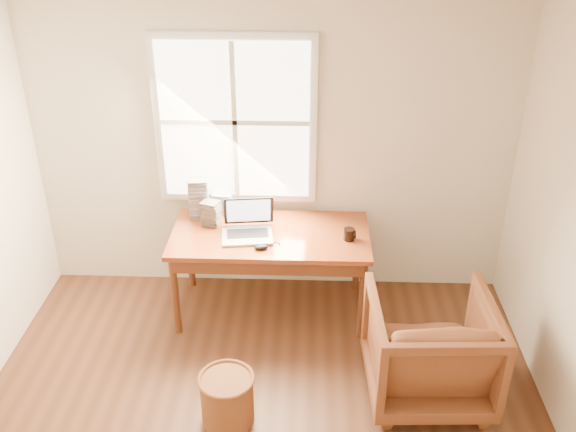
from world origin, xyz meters
name	(u,v)px	position (x,y,z in m)	size (l,w,h in m)	color
room_shell	(246,293)	(-0.02, 0.16, 1.32)	(4.04, 4.54, 2.64)	#512E1B
desk	(270,235)	(0.00, 1.80, 0.73)	(1.60, 0.80, 0.04)	brown
armchair	(429,348)	(1.17, 0.86, 0.39)	(0.84, 0.87, 0.79)	brown
wicker_stool	(227,399)	(-0.22, 0.53, 0.18)	(0.36, 0.36, 0.36)	brown
laptop	(247,221)	(-0.18, 1.72, 0.90)	(0.40, 0.42, 0.30)	#B9BCC1
mouse	(261,247)	(-0.06, 1.55, 0.77)	(0.11, 0.07, 0.04)	black
coffee_mug	(349,234)	(0.63, 1.72, 0.80)	(0.09, 0.09, 0.10)	black
cd_stack_a	(200,198)	(-0.61, 2.15, 0.88)	(0.13, 0.12, 0.26)	silver
cd_stack_b	(211,213)	(-0.49, 1.93, 0.85)	(0.14, 0.12, 0.21)	#252429
cd_stack_c	(199,198)	(-0.61, 2.06, 0.92)	(0.15, 0.14, 0.35)	#A3A3B0
cd_stack_d	(223,203)	(-0.42, 2.13, 0.84)	(0.15, 0.13, 0.19)	silver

